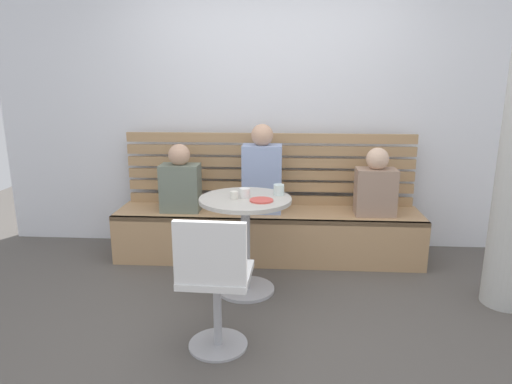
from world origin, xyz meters
The scene contains 13 objects.
ground centered at (0.00, 0.00, 0.00)m, with size 8.00×8.00×0.00m, color #514C47.
back_wall centered at (0.00, 1.64, 1.45)m, with size 5.20×0.10×2.90m, color silver.
booth_bench centered at (0.00, 1.20, 0.22)m, with size 2.70×0.52×0.44m.
booth_backrest centered at (0.00, 1.44, 0.78)m, with size 2.65×0.04×0.67m.
cafe_table centered at (-0.14, 0.52, 0.52)m, with size 0.68×0.68×0.74m.
white_chair centered at (-0.24, -0.29, 0.46)m, with size 0.42×0.42×0.85m.
person_adult centered at (-0.05, 1.19, 0.79)m, with size 0.34×0.22×0.77m.
person_child_left centered at (0.93, 1.17, 0.70)m, with size 0.34×0.22×0.58m.
person_child_middle centered at (-0.77, 1.17, 0.70)m, with size 0.34×0.22×0.60m.
cup_espresso_small centered at (-0.22, 0.49, 0.77)m, with size 0.06×0.06×0.06m, color silver.
cup_ceramic_white centered at (-0.14, 0.53, 0.78)m, with size 0.08×0.08×0.07m, color white.
cup_glass_short centered at (0.11, 0.62, 0.78)m, with size 0.08×0.08×0.08m, color silver.
plate_small centered at (-0.02, 0.44, 0.75)m, with size 0.17×0.17×0.01m, color #DB4C42.
Camera 1 is at (0.15, -2.65, 1.58)m, focal length 31.60 mm.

